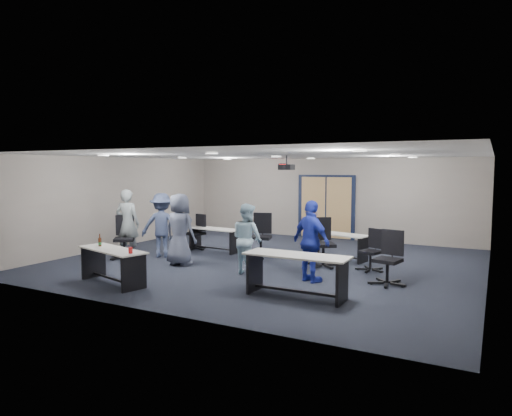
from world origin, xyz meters
The scene contains 25 objects.
floor centered at (0.00, 0.00, 0.00)m, with size 10.00×10.00×0.00m, color black.
back_wall centered at (0.00, 4.50, 1.35)m, with size 10.00×0.04×2.70m, color gray.
front_wall centered at (0.00, -4.50, 1.35)m, with size 10.00×0.04×2.70m, color gray.
left_wall centered at (-5.00, 0.00, 1.35)m, with size 0.04×9.00×2.70m, color gray.
right_wall centered at (5.00, 0.00, 1.35)m, with size 0.04×9.00×2.70m, color gray.
ceiling centered at (0.00, 0.00, 2.70)m, with size 10.00×9.00×0.04m, color silver.
double_door centered at (0.00, 4.46, 1.05)m, with size 2.00×0.07×2.20m.
exit_sign centered at (-1.60, 4.44, 2.45)m, with size 0.32×0.07×0.18m.
ceiling_projector centered at (0.30, 0.50, 2.40)m, with size 0.35×0.32×0.37m.
ceiling_can_lights centered at (0.00, 0.25, 2.67)m, with size 6.24×5.74×0.02m, color white, non-canonical shape.
table_front_left centered at (-1.84, -3.45, 0.50)m, with size 1.87×1.03×0.99m.
table_front_right centered at (1.88, -2.57, 0.54)m, with size 1.96×0.66×0.79m.
table_back_left centered at (-2.00, 0.64, 0.45)m, with size 1.67×0.68×0.66m.
table_back_right centered at (1.46, 1.18, 0.46)m, with size 1.76×0.93×0.68m.
chair_back_a centered at (-2.66, 0.62, 0.51)m, with size 0.64×0.64×1.03m, color black, non-canonical shape.
chair_back_b centered at (-0.41, 0.45, 0.59)m, with size 0.74×0.74×1.18m, color black, non-canonical shape.
chair_back_c centered at (1.45, 0.12, 0.59)m, with size 0.74×0.74×1.18m, color black, non-canonical shape.
chair_back_d centered at (2.57, 0.20, 0.49)m, with size 0.61×0.61×0.97m, color black, non-canonical shape.
chair_loose_left centered at (-3.48, -1.41, 0.57)m, with size 0.71×0.71×1.14m, color black, non-canonical shape.
chair_loose_right centered at (3.19, -0.91, 0.56)m, with size 0.70×0.70×1.11m, color black, non-canonical shape.
person_gray centered at (-3.58, -1.17, 0.91)m, with size 0.66×0.44×1.82m, color gray.
person_plaid centered at (-1.73, -1.32, 0.88)m, with size 0.86×0.56×1.76m, color #4D546A.
person_lightblue centered at (0.18, -1.36, 0.80)m, with size 0.77×0.60×1.59m, color #AACEE1.
person_navy centered at (1.72, -1.38, 0.86)m, with size 1.00×0.42×1.71m, color #1D2AA0.
person_back centered at (-2.79, -0.71, 0.86)m, with size 1.11×0.64×1.71m, color #384364.
Camera 1 is at (5.09, -10.22, 2.38)m, focal length 32.00 mm.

